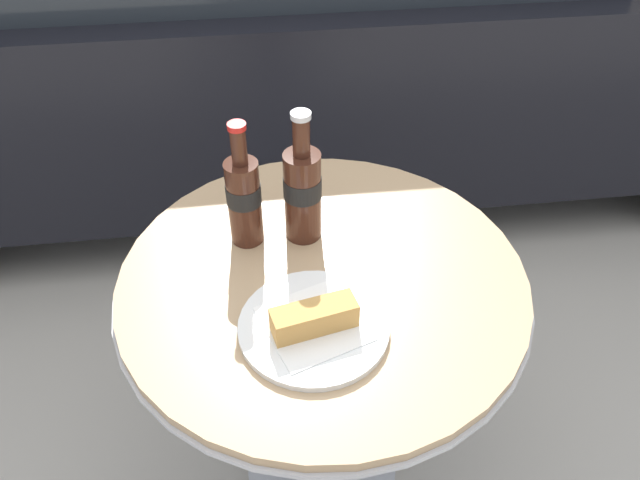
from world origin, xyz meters
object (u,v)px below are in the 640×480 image
(bistro_table, at_px, (322,327))
(cola_bottle_right, at_px, (303,190))
(lunch_plate_near, at_px, (314,324))
(cola_bottle_left, at_px, (244,197))

(bistro_table, bearing_deg, cola_bottle_right, 100.82)
(cola_bottle_right, bearing_deg, lunch_plate_near, -92.09)
(bistro_table, bearing_deg, cola_bottle_left, 137.96)
(cola_bottle_left, xyz_separation_m, cola_bottle_right, (0.11, -0.00, 0.01))
(bistro_table, distance_m, cola_bottle_left, 0.30)
(cola_bottle_right, relative_size, lunch_plate_near, 1.06)
(bistro_table, distance_m, lunch_plate_near, 0.20)
(cola_bottle_left, xyz_separation_m, lunch_plate_near, (0.10, -0.24, -0.08))
(lunch_plate_near, bearing_deg, bistro_table, 76.20)
(bistro_table, height_order, cola_bottle_right, cola_bottle_right)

